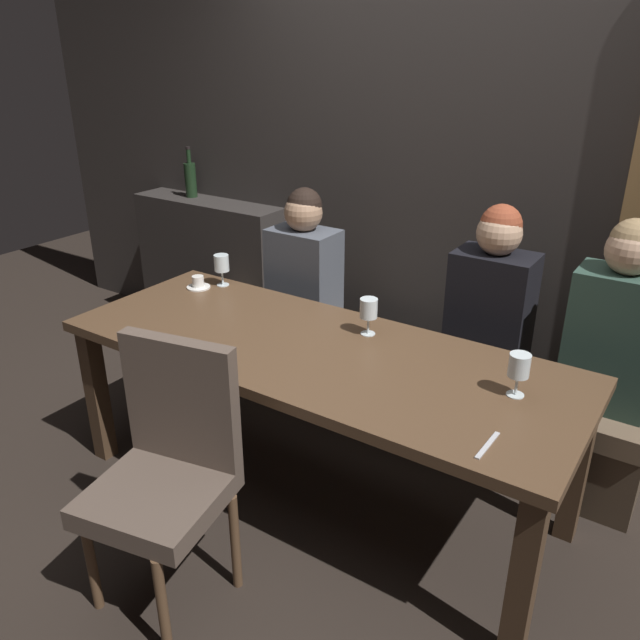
{
  "coord_description": "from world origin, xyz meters",
  "views": [
    {
      "loc": [
        1.32,
        -1.95,
        1.91
      ],
      "look_at": [
        -0.01,
        0.06,
        0.84
      ],
      "focal_mm": 35.55,
      "sensor_mm": 36.0,
      "label": 1
    }
  ],
  "objects_px": {
    "banquette_bench": "(389,385)",
    "wine_glass_far_right": "(369,309)",
    "diner_redhead": "(304,264)",
    "diner_far_end": "(617,321)",
    "dining_table": "(315,366)",
    "chair_near_side": "(168,460)",
    "wine_glass_end_right": "(222,265)",
    "wine_bottle_dark_red": "(190,179)",
    "wine_glass_center_front": "(519,368)",
    "fork_on_table": "(488,445)",
    "diner_bearded": "(492,296)",
    "espresso_cup": "(198,283)"
  },
  "relations": [
    {
      "from": "diner_redhead",
      "to": "wine_glass_far_right",
      "type": "xyz_separation_m",
      "value": [
        0.65,
        -0.44,
        0.04
      ]
    },
    {
      "from": "banquette_bench",
      "to": "chair_near_side",
      "type": "relative_size",
      "value": 2.55
    },
    {
      "from": "banquette_bench",
      "to": "wine_glass_center_front",
      "type": "relative_size",
      "value": 15.24
    },
    {
      "from": "espresso_cup",
      "to": "wine_glass_end_right",
      "type": "bearing_deg",
      "value": 52.42
    },
    {
      "from": "wine_glass_center_front",
      "to": "chair_near_side",
      "type": "bearing_deg",
      "value": -139.82
    },
    {
      "from": "wine_glass_center_front",
      "to": "espresso_cup",
      "type": "xyz_separation_m",
      "value": [
        -1.7,
        0.16,
        -0.09
      ]
    },
    {
      "from": "diner_bearded",
      "to": "diner_far_end",
      "type": "relative_size",
      "value": 0.98
    },
    {
      "from": "espresso_cup",
      "to": "chair_near_side",
      "type": "bearing_deg",
      "value": -51.97
    },
    {
      "from": "diner_redhead",
      "to": "fork_on_table",
      "type": "height_order",
      "value": "diner_redhead"
    },
    {
      "from": "banquette_bench",
      "to": "wine_glass_far_right",
      "type": "bearing_deg",
      "value": -75.66
    },
    {
      "from": "wine_bottle_dark_red",
      "to": "wine_glass_end_right",
      "type": "height_order",
      "value": "wine_bottle_dark_red"
    },
    {
      "from": "diner_redhead",
      "to": "diner_bearded",
      "type": "height_order",
      "value": "diner_bearded"
    },
    {
      "from": "wine_glass_center_front",
      "to": "fork_on_table",
      "type": "xyz_separation_m",
      "value": [
        0.03,
        -0.36,
        -0.11
      ]
    },
    {
      "from": "wine_glass_far_right",
      "to": "dining_table",
      "type": "bearing_deg",
      "value": -116.8
    },
    {
      "from": "fork_on_table",
      "to": "diner_bearded",
      "type": "bearing_deg",
      "value": 111.48
    },
    {
      "from": "diner_far_end",
      "to": "fork_on_table",
      "type": "distance_m",
      "value": 1.03
    },
    {
      "from": "wine_glass_far_right",
      "to": "banquette_bench",
      "type": "bearing_deg",
      "value": 104.34
    },
    {
      "from": "banquette_bench",
      "to": "diner_redhead",
      "type": "distance_m",
      "value": 0.79
    },
    {
      "from": "espresso_cup",
      "to": "wine_bottle_dark_red",
      "type": "bearing_deg",
      "value": 135.04
    },
    {
      "from": "chair_near_side",
      "to": "diner_redhead",
      "type": "xyz_separation_m",
      "value": [
        -0.4,
        1.4,
        0.25
      ]
    },
    {
      "from": "banquette_bench",
      "to": "wine_glass_far_right",
      "type": "relative_size",
      "value": 15.24
    },
    {
      "from": "banquette_bench",
      "to": "wine_glass_end_right",
      "type": "distance_m",
      "value": 1.08
    },
    {
      "from": "wine_glass_far_right",
      "to": "wine_glass_end_right",
      "type": "bearing_deg",
      "value": 173.78
    },
    {
      "from": "dining_table",
      "to": "wine_glass_far_right",
      "type": "bearing_deg",
      "value": 63.2
    },
    {
      "from": "diner_far_end",
      "to": "wine_glass_center_front",
      "type": "height_order",
      "value": "diner_far_end"
    },
    {
      "from": "dining_table",
      "to": "wine_bottle_dark_red",
      "type": "bearing_deg",
      "value": 148.17
    },
    {
      "from": "dining_table",
      "to": "espresso_cup",
      "type": "height_order",
      "value": "espresso_cup"
    },
    {
      "from": "diner_far_end",
      "to": "espresso_cup",
      "type": "distance_m",
      "value": 1.97
    },
    {
      "from": "dining_table",
      "to": "banquette_bench",
      "type": "xyz_separation_m",
      "value": [
        0.0,
        0.7,
        -0.42
      ]
    },
    {
      "from": "dining_table",
      "to": "wine_glass_end_right",
      "type": "relative_size",
      "value": 13.41
    },
    {
      "from": "wine_glass_center_front",
      "to": "fork_on_table",
      "type": "bearing_deg",
      "value": -85.55
    },
    {
      "from": "banquette_bench",
      "to": "diner_bearded",
      "type": "bearing_deg",
      "value": 3.48
    },
    {
      "from": "diner_far_end",
      "to": "chair_near_side",
      "type": "bearing_deg",
      "value": -128.44
    },
    {
      "from": "dining_table",
      "to": "chair_near_side",
      "type": "relative_size",
      "value": 2.24
    },
    {
      "from": "banquette_bench",
      "to": "espresso_cup",
      "type": "distance_m",
      "value": 1.13
    },
    {
      "from": "banquette_bench",
      "to": "diner_redhead",
      "type": "bearing_deg",
      "value": -177.58
    },
    {
      "from": "diner_bearded",
      "to": "wine_glass_end_right",
      "type": "relative_size",
      "value": 4.93
    },
    {
      "from": "wine_glass_center_front",
      "to": "diner_bearded",
      "type": "bearing_deg",
      "value": 116.9
    },
    {
      "from": "wine_glass_center_front",
      "to": "wine_glass_far_right",
      "type": "xyz_separation_m",
      "value": [
        -0.7,
        0.16,
        0.0
      ]
    },
    {
      "from": "chair_near_side",
      "to": "wine_glass_center_front",
      "type": "xyz_separation_m",
      "value": [
        0.95,
        0.8,
        0.29
      ]
    },
    {
      "from": "diner_redhead",
      "to": "diner_far_end",
      "type": "distance_m",
      "value": 1.55
    },
    {
      "from": "wine_bottle_dark_red",
      "to": "dining_table",
      "type": "bearing_deg",
      "value": -31.83
    },
    {
      "from": "banquette_bench",
      "to": "wine_bottle_dark_red",
      "type": "relative_size",
      "value": 7.67
    },
    {
      "from": "wine_bottle_dark_red",
      "to": "chair_near_side",
      "type": "bearing_deg",
      "value": -48.54
    },
    {
      "from": "diner_redhead",
      "to": "wine_bottle_dark_red",
      "type": "distance_m",
      "value": 1.27
    },
    {
      "from": "wine_glass_end_right",
      "to": "fork_on_table",
      "type": "bearing_deg",
      "value": -20.38
    },
    {
      "from": "wine_bottle_dark_red",
      "to": "wine_glass_end_right",
      "type": "xyz_separation_m",
      "value": [
        0.9,
        -0.72,
        -0.22
      ]
    },
    {
      "from": "fork_on_table",
      "to": "wine_bottle_dark_red",
      "type": "bearing_deg",
      "value": 154.27
    },
    {
      "from": "espresso_cup",
      "to": "banquette_bench",
      "type": "bearing_deg",
      "value": 27.75
    },
    {
      "from": "chair_near_side",
      "to": "wine_glass_end_right",
      "type": "xyz_separation_m",
      "value": [
        -0.67,
        1.06,
        0.29
      ]
    }
  ]
}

